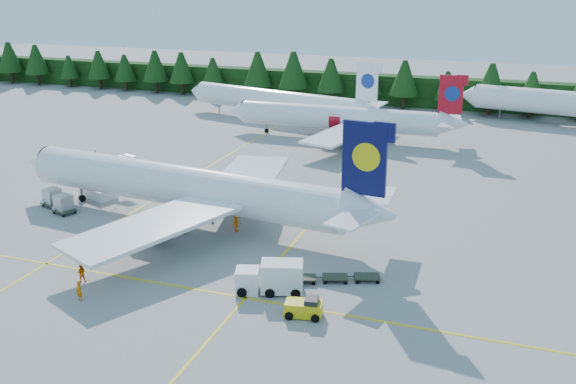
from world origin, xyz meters
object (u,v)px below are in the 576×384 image
(airstairs, at_px, (101,189))
(baggage_tug, at_px, (305,307))
(airliner_navy, at_px, (176,186))
(service_truck, at_px, (270,277))
(airliner_red, at_px, (334,118))

(airstairs, relative_size, baggage_tug, 2.34)
(airliner_navy, bearing_deg, service_truck, -31.97)
(airstairs, distance_m, baggage_tug, 37.55)
(airliner_red, distance_m, baggage_tug, 58.60)
(baggage_tug, bearing_deg, airliner_red, 94.35)
(airstairs, height_order, service_truck, airstairs)
(airliner_red, xyz_separation_m, service_truck, (9.67, -54.03, -2.01))
(airstairs, bearing_deg, baggage_tug, -9.00)
(airliner_red, distance_m, airstairs, 42.02)
(service_truck, height_order, baggage_tug, service_truck)
(airstairs, bearing_deg, airliner_red, 85.69)
(airstairs, xyz_separation_m, service_truck, (28.19, -16.39, 0.42))
(service_truck, distance_m, baggage_tug, 4.99)
(airliner_red, bearing_deg, baggage_tug, -76.92)
(airliner_red, bearing_deg, airliner_navy, -98.57)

